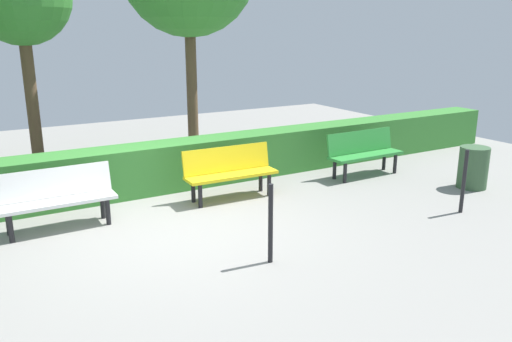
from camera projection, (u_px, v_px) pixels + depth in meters
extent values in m
plane|color=gray|center=(178.00, 229.00, 7.31)|extent=(18.56, 18.56, 0.00)
cube|color=#2D8C38|center=(366.00, 155.00, 9.84)|extent=(1.59, 0.44, 0.05)
cube|color=#2D8C38|center=(360.00, 141.00, 9.94)|extent=(1.59, 0.14, 0.42)
cylinder|color=black|center=(395.00, 164.00, 10.10)|extent=(0.07, 0.07, 0.39)
cylinder|color=black|center=(384.00, 160.00, 10.35)|extent=(0.07, 0.07, 0.39)
cylinder|color=black|center=(345.00, 173.00, 9.46)|extent=(0.07, 0.07, 0.39)
cylinder|color=black|center=(335.00, 169.00, 9.71)|extent=(0.07, 0.07, 0.39)
cube|color=yellow|center=(232.00, 175.00, 8.51)|extent=(1.58, 0.47, 0.05)
cube|color=yellow|center=(227.00, 159.00, 8.61)|extent=(1.57, 0.16, 0.42)
cylinder|color=black|center=(269.00, 185.00, 8.73)|extent=(0.07, 0.07, 0.39)
cylinder|color=black|center=(261.00, 180.00, 8.99)|extent=(0.07, 0.07, 0.39)
cylinder|color=black|center=(200.00, 196.00, 8.15)|extent=(0.07, 0.07, 0.39)
cylinder|color=black|center=(193.00, 191.00, 8.41)|extent=(0.07, 0.07, 0.39)
cube|color=white|center=(58.00, 202.00, 7.19)|extent=(1.59, 0.43, 0.05)
cube|color=white|center=(54.00, 183.00, 7.29)|extent=(1.59, 0.12, 0.42)
cylinder|color=black|center=(108.00, 212.00, 7.44)|extent=(0.07, 0.07, 0.39)
cylinder|color=black|center=(103.00, 206.00, 7.69)|extent=(0.07, 0.07, 0.39)
cylinder|color=black|center=(11.00, 229.00, 6.81)|extent=(0.07, 0.07, 0.39)
cylinder|color=black|center=(8.00, 222.00, 7.06)|extent=(0.07, 0.07, 0.39)
cube|color=#387F33|center=(202.00, 161.00, 9.39)|extent=(14.56, 0.66, 0.83)
cylinder|color=brown|center=(192.00, 87.00, 10.92)|extent=(0.23, 0.23, 3.13)
cylinder|color=brown|center=(32.00, 103.00, 9.70)|extent=(0.23, 0.23, 2.81)
cylinder|color=black|center=(464.00, 182.00, 7.86)|extent=(0.06, 0.06, 1.00)
cylinder|color=black|center=(271.00, 224.00, 6.16)|extent=(0.06, 0.06, 1.00)
cylinder|color=#385938|center=(473.00, 167.00, 9.13)|extent=(0.51, 0.51, 0.75)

